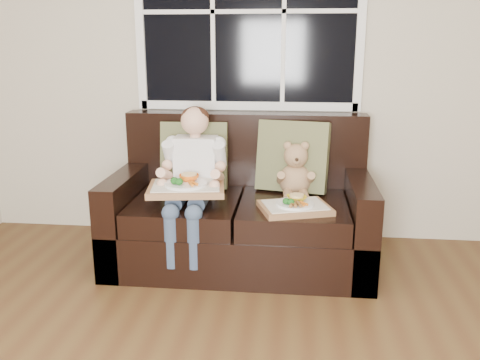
# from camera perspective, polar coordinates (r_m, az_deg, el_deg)

# --- Properties ---
(window_back) EXTENTS (1.62, 0.04, 1.37)m
(window_back) POSITION_cam_1_polar(r_m,az_deg,el_deg) (3.74, 0.94, 18.39)
(window_back) COLOR black
(window_back) RESTS_ON room_walls
(loveseat) EXTENTS (1.70, 0.92, 0.96)m
(loveseat) POSITION_cam_1_polar(r_m,az_deg,el_deg) (3.46, 0.14, -3.92)
(loveseat) COLOR black
(loveseat) RESTS_ON ground
(pillow_left) EXTENTS (0.47, 0.23, 0.47)m
(pillow_left) POSITION_cam_1_polar(r_m,az_deg,el_deg) (3.55, -5.13, 2.75)
(pillow_left) COLOR #686D43
(pillow_left) RESTS_ON loveseat
(pillow_right) EXTENTS (0.51, 0.30, 0.49)m
(pillow_right) POSITION_cam_1_polar(r_m,az_deg,el_deg) (3.49, 5.94, 2.64)
(pillow_right) COLOR #686D43
(pillow_right) RESTS_ON loveseat
(child) EXTENTS (0.40, 0.60, 0.91)m
(child) POSITION_cam_1_polar(r_m,az_deg,el_deg) (3.29, -5.29, 1.28)
(child) COLOR silver
(child) RESTS_ON loveseat
(teddy_bear) EXTENTS (0.23, 0.28, 0.38)m
(teddy_bear) POSITION_cam_1_polar(r_m,az_deg,el_deg) (3.40, 6.24, 0.77)
(teddy_bear) COLOR #A58757
(teddy_bear) RESTS_ON loveseat
(tray_left) EXTENTS (0.51, 0.42, 0.11)m
(tray_left) POSITION_cam_1_polar(r_m,az_deg,el_deg) (3.16, -6.05, -0.75)
(tray_left) COLOR #946443
(tray_left) RESTS_ON child
(tray_right) EXTENTS (0.48, 0.42, 0.09)m
(tray_right) POSITION_cam_1_polar(r_m,az_deg,el_deg) (3.11, 6.17, -2.93)
(tray_right) COLOR #946443
(tray_right) RESTS_ON loveseat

